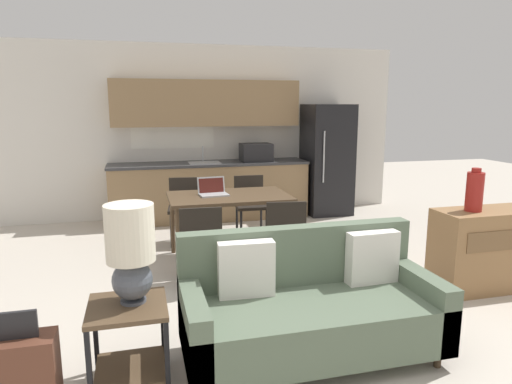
{
  "coord_description": "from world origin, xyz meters",
  "views": [
    {
      "loc": [
        -1.07,
        -2.69,
        1.79
      ],
      "look_at": [
        0.02,
        1.5,
        0.95
      ],
      "focal_mm": 32.0,
      "sensor_mm": 36.0,
      "label": 1
    }
  ],
  "objects_px": {
    "laptop": "(213,191)",
    "dining_table": "(229,201)",
    "refrigerator": "(327,159)",
    "table_lamp": "(131,249)",
    "dining_chair_far_right": "(251,202)",
    "dining_chair_near_left": "(200,240)",
    "credenza": "(487,249)",
    "dining_chair_far_left": "(185,205)",
    "couch": "(308,307)",
    "side_table": "(129,332)",
    "dining_chair_near_right": "(284,232)",
    "suitcase": "(18,378)",
    "vase": "(475,191)"
  },
  "relations": [
    {
      "from": "dining_chair_near_left",
      "to": "laptop",
      "type": "height_order",
      "value": "laptop"
    },
    {
      "from": "dining_chair_far_right",
      "to": "side_table",
      "type": "bearing_deg",
      "value": -114.17
    },
    {
      "from": "table_lamp",
      "to": "refrigerator",
      "type": "bearing_deg",
      "value": 53.18
    },
    {
      "from": "refrigerator",
      "to": "dining_table",
      "type": "distance_m",
      "value": 2.75
    },
    {
      "from": "dining_chair_far_left",
      "to": "dining_table",
      "type": "bearing_deg",
      "value": -54.64
    },
    {
      "from": "suitcase",
      "to": "dining_chair_near_right",
      "type": "bearing_deg",
      "value": 38.67
    },
    {
      "from": "side_table",
      "to": "laptop",
      "type": "height_order",
      "value": "laptop"
    },
    {
      "from": "dining_chair_far_right",
      "to": "dining_chair_near_right",
      "type": "bearing_deg",
      "value": -87.65
    },
    {
      "from": "dining_table",
      "to": "dining_chair_near_left",
      "type": "distance_m",
      "value": 0.92
    },
    {
      "from": "couch",
      "to": "dining_table",
      "type": "bearing_deg",
      "value": 93.8
    },
    {
      "from": "vase",
      "to": "dining_chair_far_left",
      "type": "relative_size",
      "value": 0.49
    },
    {
      "from": "dining_chair_far_left",
      "to": "dining_chair_near_left",
      "type": "height_order",
      "value": "same"
    },
    {
      "from": "credenza",
      "to": "suitcase",
      "type": "bearing_deg",
      "value": -166.6
    },
    {
      "from": "dining_table",
      "to": "dining_chair_far_right",
      "type": "height_order",
      "value": "dining_chair_far_right"
    },
    {
      "from": "couch",
      "to": "side_table",
      "type": "relative_size",
      "value": 3.24
    },
    {
      "from": "table_lamp",
      "to": "laptop",
      "type": "distance_m",
      "value": 2.47
    },
    {
      "from": "couch",
      "to": "suitcase",
      "type": "bearing_deg",
      "value": -171.79
    },
    {
      "from": "dining_chair_far_left",
      "to": "refrigerator",
      "type": "bearing_deg",
      "value": 30.5
    },
    {
      "from": "laptop",
      "to": "dining_table",
      "type": "bearing_deg",
      "value": -25.63
    },
    {
      "from": "vase",
      "to": "dining_chair_near_left",
      "type": "xyz_separation_m",
      "value": [
        -2.49,
        0.72,
        -0.49
      ]
    },
    {
      "from": "dining_table",
      "to": "dining_chair_far_left",
      "type": "xyz_separation_m",
      "value": [
        -0.43,
        0.79,
        -0.2
      ]
    },
    {
      "from": "refrigerator",
      "to": "dining_chair_near_right",
      "type": "relative_size",
      "value": 2.13
    },
    {
      "from": "table_lamp",
      "to": "dining_chair_far_left",
      "type": "xyz_separation_m",
      "value": [
        0.63,
        3.03,
        -0.41
      ]
    },
    {
      "from": "laptop",
      "to": "table_lamp",
      "type": "bearing_deg",
      "value": -116.13
    },
    {
      "from": "dining_chair_near_left",
      "to": "dining_chair_near_right",
      "type": "bearing_deg",
      "value": -173.65
    },
    {
      "from": "credenza",
      "to": "dining_chair_far_right",
      "type": "relative_size",
      "value": 1.25
    },
    {
      "from": "dining_table",
      "to": "laptop",
      "type": "xyz_separation_m",
      "value": [
        -0.18,
        0.07,
        0.12
      ]
    },
    {
      "from": "side_table",
      "to": "vase",
      "type": "distance_m",
      "value": 3.3
    },
    {
      "from": "side_table",
      "to": "credenza",
      "type": "xyz_separation_m",
      "value": [
        3.35,
        0.77,
        0.02
      ]
    },
    {
      "from": "side_table",
      "to": "table_lamp",
      "type": "distance_m",
      "value": 0.53
    },
    {
      "from": "dining_chair_far_right",
      "to": "dining_chair_near_left",
      "type": "height_order",
      "value": "same"
    },
    {
      "from": "table_lamp",
      "to": "credenza",
      "type": "distance_m",
      "value": 3.43
    },
    {
      "from": "laptop",
      "to": "suitcase",
      "type": "distance_m",
      "value": 3.0
    },
    {
      "from": "refrigerator",
      "to": "dining_chair_near_right",
      "type": "height_order",
      "value": "refrigerator"
    },
    {
      "from": "dining_table",
      "to": "dining_chair_far_right",
      "type": "relative_size",
      "value": 1.64
    },
    {
      "from": "table_lamp",
      "to": "credenza",
      "type": "height_order",
      "value": "table_lamp"
    },
    {
      "from": "dining_chair_far_left",
      "to": "laptop",
      "type": "xyz_separation_m",
      "value": [
        0.25,
        -0.72,
        0.32
      ]
    },
    {
      "from": "dining_chair_far_left",
      "to": "dining_chair_near_left",
      "type": "distance_m",
      "value": 1.57
    },
    {
      "from": "dining_chair_far_right",
      "to": "suitcase",
      "type": "xyz_separation_m",
      "value": [
        -2.15,
        -3.2,
        -0.23
      ]
    },
    {
      "from": "table_lamp",
      "to": "suitcase",
      "type": "relative_size",
      "value": 0.96
    },
    {
      "from": "dining_table",
      "to": "laptop",
      "type": "distance_m",
      "value": 0.22
    },
    {
      "from": "refrigerator",
      "to": "table_lamp",
      "type": "relative_size",
      "value": 2.83
    },
    {
      "from": "refrigerator",
      "to": "laptop",
      "type": "xyz_separation_m",
      "value": [
        -2.19,
        -1.8,
        -0.09
      ]
    },
    {
      "from": "vase",
      "to": "dining_chair_far_left",
      "type": "xyz_separation_m",
      "value": [
        -2.48,
        2.3,
        -0.49
      ]
    },
    {
      "from": "couch",
      "to": "table_lamp",
      "type": "xyz_separation_m",
      "value": [
        -1.21,
        -0.06,
        0.56
      ]
    },
    {
      "from": "suitcase",
      "to": "dining_chair_near_left",
      "type": "bearing_deg",
      "value": 52.78
    },
    {
      "from": "table_lamp",
      "to": "dining_chair_near_left",
      "type": "distance_m",
      "value": 1.64
    },
    {
      "from": "credenza",
      "to": "dining_chair_far_right",
      "type": "xyz_separation_m",
      "value": [
        -1.81,
        2.26,
        0.09
      ]
    },
    {
      "from": "dining_chair_far_right",
      "to": "laptop",
      "type": "bearing_deg",
      "value": -129.28
    },
    {
      "from": "side_table",
      "to": "vase",
      "type": "xyz_separation_m",
      "value": [
        3.15,
        0.77,
        0.61
      ]
    }
  ]
}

